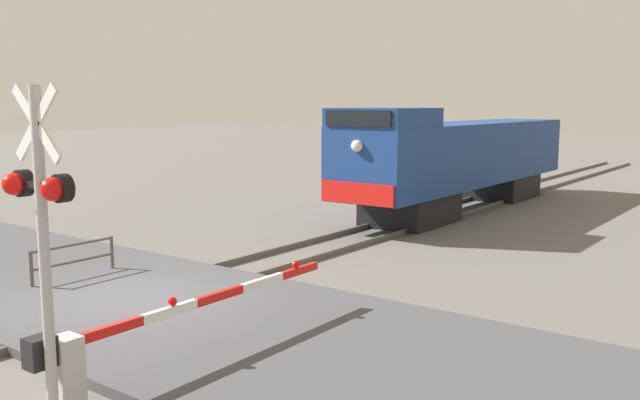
{
  "coord_description": "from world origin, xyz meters",
  "views": [
    {
      "loc": [
        11.19,
        -8.41,
        4.09
      ],
      "look_at": [
        1.09,
        5.07,
        1.67
      ],
      "focal_mm": 38.1,
      "sensor_mm": 36.0,
      "label": 1
    }
  ],
  "objects_px": {
    "crossing_gate": "(118,344)",
    "guard_railing": "(74,258)",
    "locomotive": "(460,158)",
    "crossing_signal": "(41,218)"
  },
  "relations": [
    {
      "from": "crossing_gate",
      "to": "guard_railing",
      "type": "xyz_separation_m",
      "value": [
        -5.7,
        3.05,
        -0.13
      ]
    },
    {
      "from": "crossing_gate",
      "to": "crossing_signal",
      "type": "bearing_deg",
      "value": -79.42
    },
    {
      "from": "crossing_signal",
      "to": "guard_railing",
      "type": "bearing_deg",
      "value": 144.45
    },
    {
      "from": "crossing_signal",
      "to": "crossing_gate",
      "type": "height_order",
      "value": "crossing_signal"
    },
    {
      "from": "locomotive",
      "to": "crossing_signal",
      "type": "height_order",
      "value": "crossing_signal"
    },
    {
      "from": "crossing_gate",
      "to": "guard_railing",
      "type": "relative_size",
      "value": 2.79
    },
    {
      "from": "locomotive",
      "to": "crossing_gate",
      "type": "height_order",
      "value": "locomotive"
    },
    {
      "from": "locomotive",
      "to": "guard_railing",
      "type": "xyz_separation_m",
      "value": [
        -2.28,
        -15.17,
        -1.41
      ]
    },
    {
      "from": "locomotive",
      "to": "crossing_signal",
      "type": "bearing_deg",
      "value": -79.36
    },
    {
      "from": "crossing_signal",
      "to": "guard_railing",
      "type": "xyz_separation_m",
      "value": [
        -5.93,
        4.23,
        -2.11
      ]
    }
  ]
}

